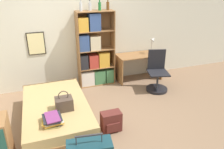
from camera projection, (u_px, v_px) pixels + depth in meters
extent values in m
plane|color=#84664C|center=(90.00, 116.00, 4.34)|extent=(14.00, 14.00, 0.00)
cube|color=beige|center=(71.00, 34.00, 5.25)|extent=(10.00, 0.06, 2.60)
cube|color=black|center=(36.00, 44.00, 5.02)|extent=(0.39, 0.02, 0.52)
cube|color=beige|center=(36.00, 44.00, 5.01)|extent=(0.35, 0.01, 0.48)
cube|color=olive|center=(57.00, 117.00, 4.09)|extent=(1.15, 1.96, 0.25)
cube|color=tan|center=(56.00, 107.00, 4.01)|extent=(1.12, 1.93, 0.18)
cube|color=olive|center=(52.00, 91.00, 4.89)|extent=(1.15, 0.04, 0.43)
cube|color=#47382D|center=(64.00, 104.00, 3.75)|extent=(0.29, 0.24, 0.22)
torus|color=#47382D|center=(63.00, 95.00, 3.68)|extent=(0.18, 0.02, 0.18)
cube|color=#99894C|center=(53.00, 122.00, 3.42)|extent=(0.26, 0.36, 0.02)
cube|color=#232328|center=(53.00, 122.00, 3.41)|extent=(0.28, 0.30, 0.01)
cube|color=gold|center=(53.00, 121.00, 3.40)|extent=(0.32, 0.30, 0.02)
cube|color=silver|center=(53.00, 120.00, 3.40)|extent=(0.30, 0.31, 0.02)
cube|color=gold|center=(51.00, 119.00, 3.39)|extent=(0.31, 0.34, 0.01)
cube|color=#232328|center=(53.00, 118.00, 3.39)|extent=(0.23, 0.36, 0.02)
cube|color=#232328|center=(52.00, 117.00, 3.37)|extent=(0.30, 0.32, 0.01)
cube|color=#7A336B|center=(52.00, 117.00, 3.37)|extent=(0.23, 0.35, 0.01)
cylinder|color=#2D2D33|center=(76.00, 141.00, 2.73)|extent=(0.01, 0.01, 0.12)
cylinder|color=#2D2D33|center=(102.00, 138.00, 2.79)|extent=(0.01, 0.01, 0.12)
cube|color=#2D2D33|center=(89.00, 136.00, 2.74)|extent=(0.35, 0.07, 0.02)
cube|color=olive|center=(78.00, 51.00, 5.24)|extent=(0.02, 0.35, 1.85)
cube|color=olive|center=(113.00, 48.00, 5.51)|extent=(0.02, 0.35, 1.85)
cube|color=olive|center=(94.00, 48.00, 5.52)|extent=(0.90, 0.01, 1.85)
cube|color=olive|center=(97.00, 83.00, 5.74)|extent=(0.86, 0.35, 0.02)
cube|color=olive|center=(96.00, 67.00, 5.56)|extent=(0.86, 0.35, 0.02)
cube|color=olive|center=(96.00, 49.00, 5.38)|extent=(0.86, 0.35, 0.02)
cube|color=olive|center=(95.00, 31.00, 5.19)|extent=(0.86, 0.35, 0.02)
cube|color=olive|center=(95.00, 11.00, 5.02)|extent=(0.86, 0.35, 0.02)
cube|color=silver|center=(87.00, 78.00, 5.57)|extent=(0.33, 0.26, 0.37)
cube|color=#427A4C|center=(99.00, 76.00, 5.67)|extent=(0.28, 0.26, 0.36)
cube|color=#427A4C|center=(109.00, 75.00, 5.75)|extent=(0.19, 0.26, 0.36)
cube|color=#232328|center=(84.00, 62.00, 5.37)|extent=(0.19, 0.26, 0.36)
cube|color=#B2382D|center=(93.00, 61.00, 5.45)|extent=(0.22, 0.26, 0.33)
cube|color=gold|center=(103.00, 59.00, 5.52)|extent=(0.27, 0.26, 0.37)
cube|color=#334C84|center=(83.00, 43.00, 5.19)|extent=(0.24, 0.26, 0.38)
cube|color=beige|center=(94.00, 43.00, 5.28)|extent=(0.25, 0.26, 0.34)
cube|color=gold|center=(82.00, 24.00, 5.02)|extent=(0.23, 0.26, 0.32)
cube|color=#334C84|center=(94.00, 22.00, 5.09)|extent=(0.26, 0.26, 0.40)
cylinder|color=#B7BCC1|center=(81.00, 7.00, 4.86)|extent=(0.07, 0.07, 0.18)
cylinder|color=#B7BCC1|center=(80.00, 1.00, 4.82)|extent=(0.03, 0.03, 0.06)
cylinder|color=#B7BCC1|center=(90.00, 7.00, 4.98)|extent=(0.07, 0.07, 0.17)
cylinder|color=#B7BCC1|center=(90.00, 2.00, 4.93)|extent=(0.03, 0.03, 0.05)
cylinder|color=#232328|center=(90.00, 0.00, 4.92)|extent=(0.03, 0.03, 0.02)
cylinder|color=#1E6B2D|center=(100.00, 6.00, 5.00)|extent=(0.07, 0.07, 0.18)
cylinder|color=#1E6B2D|center=(100.00, 1.00, 4.95)|extent=(0.03, 0.03, 0.06)
cylinder|color=brown|center=(108.00, 6.00, 5.08)|extent=(0.07, 0.07, 0.18)
cylinder|color=brown|center=(108.00, 1.00, 5.04)|extent=(0.03, 0.03, 0.06)
cube|color=olive|center=(139.00, 55.00, 5.73)|extent=(1.19, 0.57, 0.02)
cube|color=olive|center=(119.00, 70.00, 5.69)|extent=(0.03, 0.53, 0.68)
cube|color=olive|center=(158.00, 65.00, 6.04)|extent=(0.03, 0.53, 0.68)
cylinder|color=#ADA89E|center=(151.00, 53.00, 5.80)|extent=(0.15, 0.15, 0.02)
cylinder|color=#ADA89E|center=(151.00, 47.00, 5.73)|extent=(0.02, 0.02, 0.34)
cone|color=#ADA89E|center=(153.00, 39.00, 5.66)|extent=(0.16, 0.13, 0.16)
cylinder|color=black|center=(157.00, 89.00, 5.36)|extent=(0.51, 0.51, 0.06)
cylinder|color=#333338|center=(157.00, 82.00, 5.28)|extent=(0.05, 0.05, 0.45)
cube|color=black|center=(158.00, 73.00, 5.19)|extent=(0.57, 0.57, 0.03)
cube|color=black|center=(157.00, 59.00, 5.29)|extent=(0.42, 0.15, 0.49)
cube|color=#56231E|center=(111.00, 121.00, 3.87)|extent=(0.35, 0.21, 0.37)
cube|color=#56231E|center=(113.00, 128.00, 3.79)|extent=(0.25, 0.03, 0.17)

